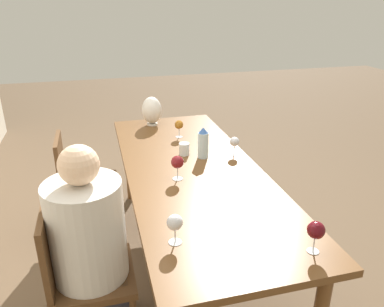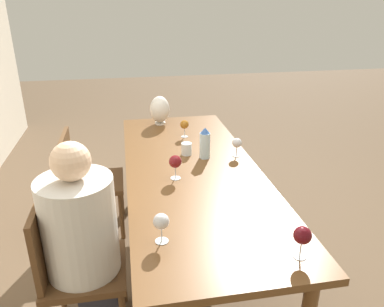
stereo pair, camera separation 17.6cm
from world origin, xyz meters
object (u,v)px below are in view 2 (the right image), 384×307
at_px(wine_glass_1, 302,236).
at_px(wine_glass_4, 184,125).
at_px(chair_far, 87,179).
at_px(chair_near, 72,266).
at_px(water_bottle, 205,143).
at_px(person_near, 85,240).
at_px(water_tumbler, 187,149).
at_px(wine_glass_3, 237,143).
at_px(vase, 160,110).
at_px(wine_glass_0, 175,162).
at_px(wine_glass_2, 161,222).

xyz_separation_m(wine_glass_1, wine_glass_4, (1.62, 0.25, -0.01)).
xyz_separation_m(wine_glass_4, chair_far, (-0.05, 0.81, -0.39)).
bearing_deg(chair_near, wine_glass_4, -35.76).
bearing_deg(water_bottle, person_near, 130.09).
bearing_deg(water_tumbler, person_near, 137.88).
bearing_deg(chair_far, water_tumbler, -112.46).
xyz_separation_m(wine_glass_1, wine_glass_3, (1.15, -0.05, -0.01)).
bearing_deg(wine_glass_1, vase, 11.81).
bearing_deg(wine_glass_0, wine_glass_4, -13.68).
relative_size(water_bottle, person_near, 0.19).
distance_m(wine_glass_4, chair_far, 0.90).
bearing_deg(wine_glass_4, wine_glass_1, -171.08).
distance_m(vase, person_near, 1.63).
bearing_deg(wine_glass_4, wine_glass_0, 166.32).
bearing_deg(vase, wine_glass_1, -168.19).
xyz_separation_m(water_bottle, chair_far, (0.40, 0.89, -0.40)).
relative_size(vase, wine_glass_0, 1.62).
height_order(water_tumbler, chair_far, chair_far).
distance_m(water_tumbler, person_near, 1.04).
distance_m(water_bottle, person_near, 1.08).
bearing_deg(water_bottle, wine_glass_2, 156.31).
distance_m(wine_glass_4, person_near, 1.37).
bearing_deg(person_near, chair_near, 90.00).
height_order(vase, person_near, person_near).
relative_size(vase, wine_glass_3, 1.86).
bearing_deg(water_bottle, wine_glass_3, -93.45).
height_order(wine_glass_1, chair_near, wine_glass_1).
height_order(vase, chair_near, vase).
bearing_deg(water_tumbler, wine_glass_1, -166.56).
relative_size(wine_glass_1, wine_glass_2, 1.04).
relative_size(water_bottle, wine_glass_1, 1.46).
distance_m(wine_glass_3, chair_far, 1.25).
xyz_separation_m(water_tumbler, wine_glass_1, (-1.25, -0.30, 0.07)).
distance_m(water_bottle, vase, 0.86).
height_order(water_tumbler, wine_glass_2, wine_glass_2).
bearing_deg(water_bottle, wine_glass_0, 138.95).
relative_size(wine_glass_1, chair_far, 0.18).
height_order(wine_glass_1, wine_glass_3, wine_glass_1).
bearing_deg(wine_glass_1, wine_glass_2, 69.05).
relative_size(water_bottle, vase, 0.89).
height_order(wine_glass_3, chair_near, wine_glass_3).
relative_size(vase, chair_near, 0.30).
height_order(wine_glass_4, person_near, person_near).
bearing_deg(water_bottle, vase, 15.85).
xyz_separation_m(water_bottle, vase, (0.83, 0.23, 0.02)).
distance_m(water_bottle, chair_near, 1.18).
xyz_separation_m(wine_glass_2, person_near, (0.26, 0.39, -0.24)).
distance_m(water_tumbler, chair_near, 1.13).
xyz_separation_m(wine_glass_0, wine_glass_2, (-0.65, 0.16, -0.01)).
xyz_separation_m(water_bottle, wine_glass_3, (-0.01, -0.23, -0.01)).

